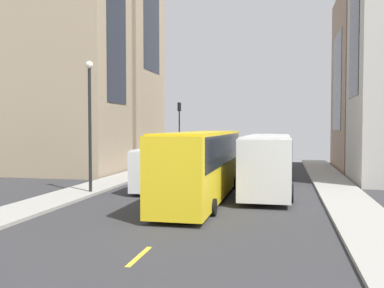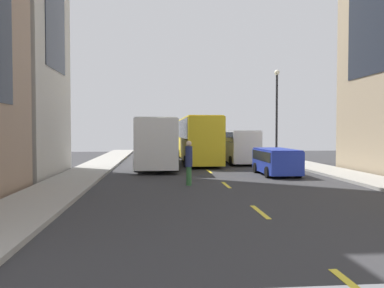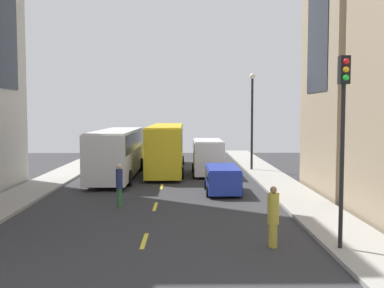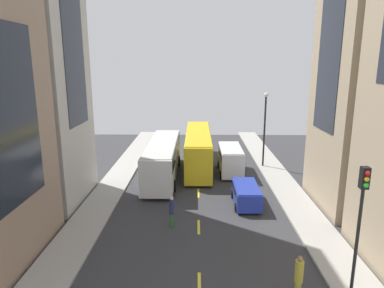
{
  "view_description": "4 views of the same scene",
  "coord_description": "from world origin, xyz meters",
  "views": [
    {
      "loc": [
        -4.19,
        26.94,
        3.88
      ],
      "look_at": [
        1.54,
        0.4,
        2.76
      ],
      "focal_mm": 39.86,
      "sensor_mm": 36.0,
      "label": 1
    },
    {
      "loc": [
        -3.18,
        -26.69,
        2.55
      ],
      "look_at": [
        -0.55,
        2.91,
        1.52
      ],
      "focal_mm": 35.87,
      "sensor_mm": 36.0,
      "label": 2
    },
    {
      "loc": [
        1.47,
        -31.15,
        4.59
      ],
      "look_at": [
        1.94,
        0.72,
        2.39
      ],
      "focal_mm": 43.02,
      "sensor_mm": 36.0,
      "label": 3
    },
    {
      "loc": [
        -0.14,
        -29.5,
        10.37
      ],
      "look_at": [
        -0.6,
        2.77,
        2.79
      ],
      "focal_mm": 32.12,
      "sensor_mm": 36.0,
      "label": 4
    }
  ],
  "objects": [
    {
      "name": "lane_stripe_1",
      "position": [
        0.0,
        -15.0,
        0.01
      ],
      "size": [
        0.16,
        2.0,
        0.01
      ],
      "primitive_type": "cube",
      "color": "yellow",
      "rests_on": "ground"
    },
    {
      "name": "pedestrian_crossing_mid",
      "position": [
        4.44,
        -15.84,
        1.1
      ],
      "size": [
        0.39,
        0.39,
        2.09
      ],
      "rotation": [
        0.0,
        0.0,
        2.45
      ],
      "color": "gold",
      "rests_on": "ground"
    },
    {
      "name": "streetlamp_near",
      "position": [
        6.64,
        4.41,
        4.68
      ],
      "size": [
        0.44,
        0.44,
        7.44
      ],
      "color": "black",
      "rests_on": "ground"
    },
    {
      "name": "delivery_van_white",
      "position": [
        3.12,
        2.37,
        1.51
      ],
      "size": [
        2.25,
        5.32,
        2.58
      ],
      "color": "white",
      "rests_on": "ground"
    },
    {
      "name": "lane_stripe_5",
      "position": [
        0.0,
        9.0,
        0.01
      ],
      "size": [
        0.16,
        2.0,
        0.01
      ],
      "primitive_type": "cube",
      "color": "yellow",
      "rests_on": "ground"
    },
    {
      "name": "lane_stripe_6",
      "position": [
        0.0,
        15.0,
        0.01
      ],
      "size": [
        0.16,
        2.0,
        0.01
      ],
      "primitive_type": "cube",
      "color": "yellow",
      "rests_on": "ground"
    },
    {
      "name": "streetcar_yellow",
      "position": [
        0.01,
        4.71,
        2.12
      ],
      "size": [
        2.7,
        13.29,
        3.59
      ],
      "color": "yellow",
      "rests_on": "ground"
    },
    {
      "name": "sidewalk_east",
      "position": [
        7.42,
        0.0,
        0.07
      ],
      "size": [
        2.56,
        44.0,
        0.15
      ],
      "primitive_type": "cube",
      "color": "#9E9B93",
      "rests_on": "ground"
    },
    {
      "name": "ground_plane",
      "position": [
        0.0,
        0.0,
        0.0
      ],
      "size": [
        41.41,
        41.41,
        0.0
      ],
      "primitive_type": "plane",
      "color": "#333335"
    },
    {
      "name": "lane_stripe_2",
      "position": [
        0.0,
        -9.0,
        0.01
      ],
      "size": [
        0.16,
        2.0,
        0.01
      ],
      "primitive_type": "cube",
      "color": "yellow",
      "rests_on": "ground"
    },
    {
      "name": "lane_stripe_4",
      "position": [
        0.0,
        3.0,
        0.01
      ],
      "size": [
        0.16,
        2.0,
        0.01
      ],
      "primitive_type": "cube",
      "color": "yellow",
      "rests_on": "ground"
    },
    {
      "name": "pedestrian_crossing_near",
      "position": [
        -1.75,
        -8.92,
        1.13
      ],
      "size": [
        0.33,
        0.33,
        2.08
      ],
      "rotation": [
        0.0,
        0.0,
        2.47
      ],
      "color": "#336B38",
      "rests_on": "ground"
    },
    {
      "name": "sidewalk_west",
      "position": [
        -7.42,
        0.0,
        0.07
      ],
      "size": [
        2.56,
        44.0,
        0.15
      ],
      "primitive_type": "cube",
      "color": "#9E9B93",
      "rests_on": "ground"
    },
    {
      "name": "building_west_1",
      "position": [
        -13.8,
        -4.43,
        13.2
      ],
      "size": [
        9.89,
        7.24,
        26.39
      ],
      "color": "#B7B2A8",
      "rests_on": "ground"
    },
    {
      "name": "car_blue_0",
      "position": [
        3.59,
        -5.26,
        0.89
      ],
      "size": [
        1.96,
        4.06,
        1.51
      ],
      "color": "#2338AD",
      "rests_on": "ground"
    },
    {
      "name": "city_bus_white",
      "position": [
        -3.28,
        1.07,
        2.01
      ],
      "size": [
        2.8,
        12.01,
        3.35
      ],
      "color": "silver",
      "rests_on": "ground"
    },
    {
      "name": "lane_stripe_7",
      "position": [
        0.0,
        21.0,
        0.01
      ],
      "size": [
        0.16,
        2.0,
        0.01
      ],
      "primitive_type": "cube",
      "color": "yellow",
      "rests_on": "ground"
    },
    {
      "name": "traffic_light_near_corner",
      "position": [
        6.54,
        -16.44,
        4.46
      ],
      "size": [
        0.32,
        0.44,
        6.24
      ],
      "color": "black",
      "rests_on": "ground"
    },
    {
      "name": "lane_stripe_3",
      "position": [
        0.0,
        -3.0,
        0.01
      ],
      "size": [
        0.16,
        2.0,
        0.01
      ],
      "primitive_type": "cube",
      "color": "yellow",
      "rests_on": "ground"
    }
  ]
}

